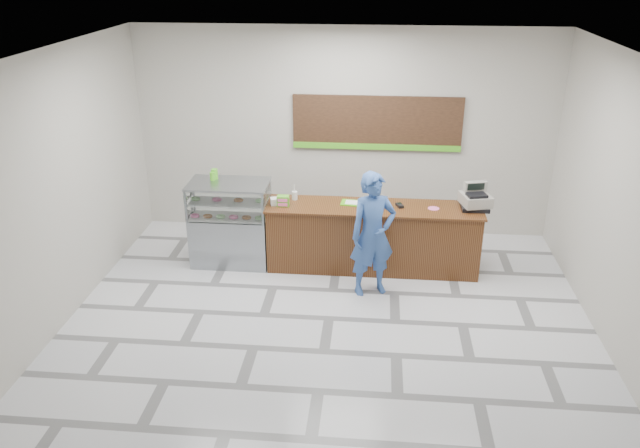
# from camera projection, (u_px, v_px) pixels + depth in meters

# --- Properties ---
(floor) EXTENTS (7.00, 7.00, 0.00)m
(floor) POSITION_uv_depth(u_px,v_px,m) (329.00, 318.00, 8.44)
(floor) COLOR silver
(floor) RESTS_ON ground
(back_wall) EXTENTS (7.00, 0.00, 7.00)m
(back_wall) POSITION_uv_depth(u_px,v_px,m) (344.00, 133.00, 10.46)
(back_wall) COLOR #B7B3A8
(back_wall) RESTS_ON floor
(ceiling) EXTENTS (7.00, 7.00, 0.00)m
(ceiling) POSITION_uv_depth(u_px,v_px,m) (331.00, 54.00, 7.02)
(ceiling) COLOR silver
(ceiling) RESTS_ON back_wall
(sales_counter) EXTENTS (3.26, 0.76, 1.03)m
(sales_counter) POSITION_uv_depth(u_px,v_px,m) (373.00, 237.00, 9.59)
(sales_counter) COLOR brown
(sales_counter) RESTS_ON floor
(display_case) EXTENTS (1.22, 0.72, 1.33)m
(display_case) POSITION_uv_depth(u_px,v_px,m) (231.00, 223.00, 9.72)
(display_case) COLOR gray
(display_case) RESTS_ON floor
(menu_board) EXTENTS (2.80, 0.06, 0.90)m
(menu_board) POSITION_uv_depth(u_px,v_px,m) (377.00, 124.00, 10.31)
(menu_board) COLOR black
(menu_board) RESTS_ON back_wall
(cash_register) EXTENTS (0.49, 0.50, 0.38)m
(cash_register) POSITION_uv_depth(u_px,v_px,m) (475.00, 199.00, 9.27)
(cash_register) COLOR black
(cash_register) RESTS_ON sales_counter
(card_terminal) EXTENTS (0.13, 0.17, 0.04)m
(card_terminal) POSITION_uv_depth(u_px,v_px,m) (400.00, 205.00, 9.37)
(card_terminal) COLOR black
(card_terminal) RESTS_ON sales_counter
(serving_tray) EXTENTS (0.36, 0.27, 0.02)m
(serving_tray) POSITION_uv_depth(u_px,v_px,m) (352.00, 203.00, 9.49)
(serving_tray) COLOR #55C817
(serving_tray) RESTS_ON sales_counter
(napkin_box) EXTENTS (0.15, 0.15, 0.11)m
(napkin_box) POSITION_uv_depth(u_px,v_px,m) (275.00, 201.00, 9.43)
(napkin_box) COLOR white
(napkin_box) RESTS_ON sales_counter
(straw_cup) EXTENTS (0.09, 0.09, 0.13)m
(straw_cup) POSITION_uv_depth(u_px,v_px,m) (295.00, 195.00, 9.62)
(straw_cup) COLOR silver
(straw_cup) RESTS_ON sales_counter
(promo_box) EXTENTS (0.18, 0.12, 0.16)m
(promo_box) POSITION_uv_depth(u_px,v_px,m) (283.00, 201.00, 9.38)
(promo_box) COLOR #51BB22
(promo_box) RESTS_ON sales_counter
(donut_decal) EXTENTS (0.17, 0.17, 0.00)m
(donut_decal) POSITION_uv_depth(u_px,v_px,m) (434.00, 208.00, 9.31)
(donut_decal) COLOR pink
(donut_decal) RESTS_ON sales_counter
(green_cup_left) EXTENTS (0.08, 0.08, 0.13)m
(green_cup_left) POSITION_uv_depth(u_px,v_px,m) (213.00, 176.00, 9.55)
(green_cup_left) COLOR #51BB22
(green_cup_left) RESTS_ON display_case
(green_cup_right) EXTENTS (0.10, 0.10, 0.16)m
(green_cup_right) POSITION_uv_depth(u_px,v_px,m) (215.00, 174.00, 9.60)
(green_cup_right) COLOR #51BB22
(green_cup_right) RESTS_ON display_case
(customer) EXTENTS (0.78, 0.65, 1.82)m
(customer) POSITION_uv_depth(u_px,v_px,m) (373.00, 234.00, 8.75)
(customer) COLOR #33589E
(customer) RESTS_ON floor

